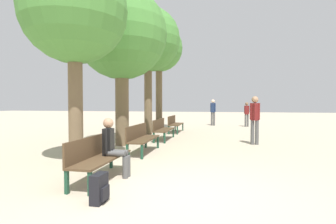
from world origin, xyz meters
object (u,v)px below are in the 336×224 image
Objects in this scene: tree_row_2 at (148,40)px; person_seated at (113,145)px; bench_row_2 at (162,128)px; bench_row_0 at (98,154)px; tree_row_0 at (75,12)px; pedestrian_mid at (247,113)px; pedestrian_near at (213,111)px; tree_row_3 at (159,49)px; backpack at (99,189)px; bench_row_3 at (174,123)px; pedestrian_far at (255,117)px; tree_row_1 at (122,35)px; bench_row_1 at (141,137)px.

person_seated is at bearing -79.53° from tree_row_2.
person_seated reaches higher than bench_row_2.
bench_row_2 is at bearing 90.00° from bench_row_0.
tree_row_0 is 3.22× the size of pedestrian_mid.
pedestrian_near is 2.19m from pedestrian_mid.
tree_row_3 is at bearing 96.50° from bench_row_0.
tree_row_2 is (-1.10, 7.44, 4.02)m from bench_row_0.
backpack is at bearing -81.06° from tree_row_3.
person_seated reaches higher than bench_row_3.
pedestrian_near is 1.00× the size of pedestrian_far.
bench_row_3 is 4.20× the size of backpack.
tree_row_3 is 5.68m from pedestrian_near.
tree_row_2 is at bearing -117.53° from pedestrian_near.
bench_row_0 reaches higher than backpack.
bench_row_2 reaches higher than backpack.
tree_row_3 reaches higher than bench_row_0.
pedestrian_near is at bearing 68.29° from bench_row_3.
tree_row_1 is 5.61m from pedestrian_far.
bench_row_0 is 6.29m from pedestrian_far.
person_seated is (0.23, -5.42, 0.15)m from bench_row_2.
tree_row_0 reaches higher than bench_row_2.
bench_row_3 is (0.00, 5.65, 0.00)m from bench_row_1.
bench_row_3 is 0.31× the size of tree_row_3.
pedestrian_near is at bearing 82.98° from person_seated.
pedestrian_near is at bearing 49.16° from tree_row_3.
pedestrian_mid reaches higher than backpack.
bench_row_2 is 4.20× the size of backpack.
tree_row_2 is at bearing 153.91° from pedestrian_far.
bench_row_0 is 2.83m from bench_row_1.
tree_row_2 is at bearing -90.00° from tree_row_3.
bench_row_1 is 2.61m from person_seated.
tree_row_1 is 4.62× the size of person_seated.
tree_row_0 is 12.61m from pedestrian_near.
tree_row_1 reaches higher than bench_row_0.
backpack is (1.70, -8.57, -4.29)m from tree_row_2.
pedestrian_near is (2.91, 3.36, -3.54)m from tree_row_3.
pedestrian_far is at bearing 33.08° from bench_row_1.
tree_row_2 is 2.21m from tree_row_3.
pedestrian_far is at bearing -43.94° from tree_row_3.
person_seated is (0.23, 0.23, 0.15)m from bench_row_0.
person_seated is 0.69× the size of pedestrian_far.
bench_row_2 is 4.53m from tree_row_2.
pedestrian_far reaches higher than bench_row_2.
bench_row_3 is 8.17m from tree_row_0.
bench_row_0 is at bearing -124.72° from pedestrian_far.
bench_row_3 is at bearing 90.00° from bench_row_1.
tree_row_0 is (-1.10, 1.04, 3.21)m from bench_row_0.
tree_row_3 is at bearing 105.38° from bench_row_2.
pedestrian_far is at bearing -42.98° from bench_row_3.
bench_row_3 is at bearing -134.13° from pedestrian_mid.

